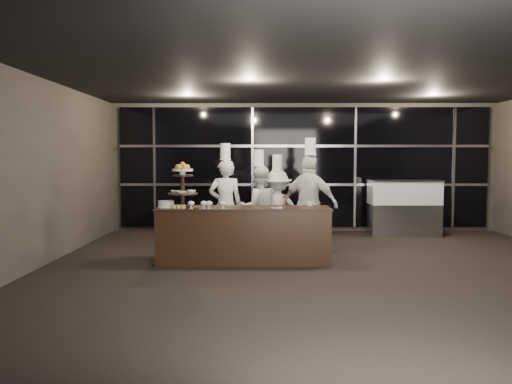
{
  "coord_description": "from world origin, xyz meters",
  "views": [
    {
      "loc": [
        -1.03,
        -6.77,
        1.74
      ],
      "look_at": [
        -1.09,
        1.68,
        1.15
      ],
      "focal_mm": 35.0,
      "sensor_mm": 36.0,
      "label": 1
    }
  ],
  "objects_px": {
    "layer_cake": "(166,204)",
    "display_stand": "(183,182)",
    "chef_d": "(310,204)",
    "chef_b": "(259,208)",
    "chef_c": "(277,209)",
    "buffet_counter": "(244,235)",
    "chef_a": "(225,204)",
    "display_case": "(404,205)"
  },
  "relations": [
    {
      "from": "layer_cake",
      "to": "chef_a",
      "type": "xyz_separation_m",
      "value": [
        0.9,
        1.11,
        -0.1
      ]
    },
    {
      "from": "buffet_counter",
      "to": "chef_a",
      "type": "bearing_deg",
      "value": 109.38
    },
    {
      "from": "display_stand",
      "to": "display_case",
      "type": "relative_size",
      "value": 0.48
    },
    {
      "from": "display_stand",
      "to": "chef_d",
      "type": "xyz_separation_m",
      "value": [
        2.16,
        0.78,
        -0.43
      ]
    },
    {
      "from": "buffet_counter",
      "to": "chef_a",
      "type": "distance_m",
      "value": 1.2
    },
    {
      "from": "chef_d",
      "to": "display_case",
      "type": "bearing_deg",
      "value": 42.81
    },
    {
      "from": "display_stand",
      "to": "chef_c",
      "type": "relative_size",
      "value": 0.42
    },
    {
      "from": "buffet_counter",
      "to": "chef_a",
      "type": "xyz_separation_m",
      "value": [
        -0.37,
        1.06,
        0.41
      ]
    },
    {
      "from": "chef_a",
      "to": "layer_cake",
      "type": "bearing_deg",
      "value": -128.88
    },
    {
      "from": "chef_d",
      "to": "layer_cake",
      "type": "bearing_deg",
      "value": -161.12
    },
    {
      "from": "buffet_counter",
      "to": "chef_b",
      "type": "bearing_deg",
      "value": 76.97
    },
    {
      "from": "buffet_counter",
      "to": "layer_cake",
      "type": "height_order",
      "value": "layer_cake"
    },
    {
      "from": "display_case",
      "to": "chef_c",
      "type": "distance_m",
      "value": 3.33
    },
    {
      "from": "display_case",
      "to": "chef_b",
      "type": "distance_m",
      "value": 3.73
    },
    {
      "from": "chef_a",
      "to": "chef_d",
      "type": "distance_m",
      "value": 1.56
    },
    {
      "from": "chef_c",
      "to": "display_case",
      "type": "bearing_deg",
      "value": 30.26
    },
    {
      "from": "buffet_counter",
      "to": "chef_d",
      "type": "xyz_separation_m",
      "value": [
        1.16,
        0.78,
        0.44
      ]
    },
    {
      "from": "display_stand",
      "to": "layer_cake",
      "type": "height_order",
      "value": "display_stand"
    },
    {
      "from": "layer_cake",
      "to": "display_stand",
      "type": "bearing_deg",
      "value": 10.54
    },
    {
      "from": "buffet_counter",
      "to": "chef_c",
      "type": "distance_m",
      "value": 1.41
    },
    {
      "from": "chef_b",
      "to": "chef_d",
      "type": "distance_m",
      "value": 0.97
    },
    {
      "from": "chef_b",
      "to": "buffet_counter",
      "type": "bearing_deg",
      "value": -103.03
    },
    {
      "from": "chef_b",
      "to": "chef_c",
      "type": "distance_m",
      "value": 0.4
    },
    {
      "from": "display_case",
      "to": "chef_c",
      "type": "bearing_deg",
      "value": -149.74
    },
    {
      "from": "layer_cake",
      "to": "chef_a",
      "type": "relative_size",
      "value": 0.15
    },
    {
      "from": "buffet_counter",
      "to": "display_stand",
      "type": "height_order",
      "value": "display_stand"
    },
    {
      "from": "buffet_counter",
      "to": "chef_d",
      "type": "relative_size",
      "value": 1.36
    },
    {
      "from": "display_stand",
      "to": "chef_c",
      "type": "bearing_deg",
      "value": 37.91
    },
    {
      "from": "display_case",
      "to": "chef_a",
      "type": "xyz_separation_m",
      "value": [
        -3.85,
        -1.86,
        0.19
      ]
    },
    {
      "from": "chef_d",
      "to": "buffet_counter",
      "type": "bearing_deg",
      "value": -146.11
    },
    {
      "from": "buffet_counter",
      "to": "display_stand",
      "type": "bearing_deg",
      "value": -179.99
    },
    {
      "from": "display_stand",
      "to": "chef_b",
      "type": "distance_m",
      "value": 1.72
    },
    {
      "from": "display_stand",
      "to": "chef_b",
      "type": "xyz_separation_m",
      "value": [
        1.24,
        1.06,
        -0.54
      ]
    },
    {
      "from": "buffet_counter",
      "to": "layer_cake",
      "type": "relative_size",
      "value": 9.47
    },
    {
      "from": "layer_cake",
      "to": "chef_d",
      "type": "distance_m",
      "value": 2.57
    },
    {
      "from": "display_stand",
      "to": "chef_d",
      "type": "distance_m",
      "value": 2.34
    },
    {
      "from": "display_stand",
      "to": "chef_c",
      "type": "height_order",
      "value": "chef_c"
    },
    {
      "from": "buffet_counter",
      "to": "chef_d",
      "type": "distance_m",
      "value": 1.47
    },
    {
      "from": "display_case",
      "to": "chef_c",
      "type": "height_order",
      "value": "chef_c"
    },
    {
      "from": "layer_cake",
      "to": "chef_c",
      "type": "xyz_separation_m",
      "value": [
        1.86,
        1.29,
        -0.22
      ]
    },
    {
      "from": "chef_c",
      "to": "chef_a",
      "type": "bearing_deg",
      "value": -169.36
    },
    {
      "from": "buffet_counter",
      "to": "display_case",
      "type": "distance_m",
      "value": 4.54
    }
  ]
}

